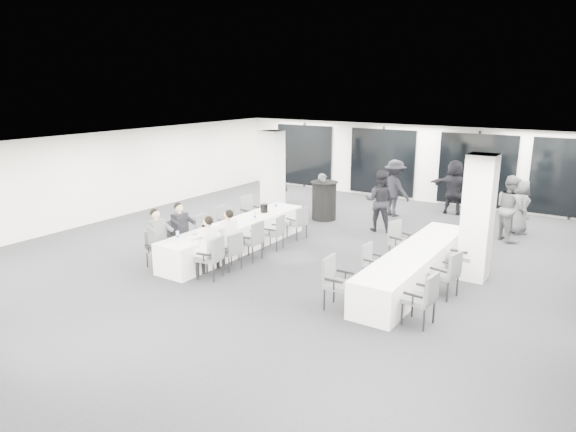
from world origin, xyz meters
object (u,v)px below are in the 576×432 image
chair_main_right_second (232,249)px  standing_guest_c (395,184)px  standing_guest_a (323,194)px  standing_guest_b (380,197)px  chair_side_left_far (399,239)px  chair_side_right_far (466,252)px  chair_main_left_fourth (226,221)px  chair_main_left_far (250,211)px  cocktail_table (324,200)px  chair_side_left_near (335,279)px  chair_main_right_fourth (276,230)px  chair_main_right_far (299,221)px  chair_main_left_near (156,247)px  chair_side_left_mid (372,261)px  standing_guest_d (476,193)px  standing_guest_h (511,204)px  ice_bucket_far (264,208)px  chair_side_right_near (424,296)px  standing_guest_e (521,203)px  chair_main_right_near (213,255)px  standing_guest_f (454,183)px  standing_guest_g (281,175)px  ice_bucket_near (207,229)px  chair_main_left_second (177,236)px  chair_side_right_mid (448,272)px  banquet_table_side (415,266)px  chair_main_left_mid (204,229)px  banquet_table_main (237,236)px

chair_main_right_second → standing_guest_c: standing_guest_c is taller
standing_guest_a → standing_guest_b: 2.02m
chair_side_left_far → chair_side_right_far: bearing=95.9°
chair_main_left_fourth → chair_main_left_far: 1.12m
chair_main_left_far → chair_side_right_far: (6.38, -0.39, -0.01)m
cocktail_table → chair_side_left_near: cocktail_table is taller
standing_guest_a → chair_main_right_fourth: bearing=-127.4°
chair_main_right_fourth → chair_main_right_far: (-0.00, 1.12, 0.00)m
chair_main_left_near → chair_side_left_mid: (4.70, 1.92, -0.01)m
standing_guest_d → chair_main_left_near: bearing=30.2°
standing_guest_h → ice_bucket_far: 6.81m
chair_side_left_mid → chair_side_right_near: size_ratio=0.85×
chair_main_right_far → standing_guest_e: size_ratio=0.50×
chair_main_right_near → chair_side_left_far: chair_side_left_far is taller
ice_bucket_far → chair_main_right_near: bearing=-74.6°
cocktail_table → chair_main_left_fourth: 3.68m
chair_main_right_near → standing_guest_e: bearing=-44.2°
chair_main_right_far → standing_guest_f: standing_guest_f is taller
chair_main_left_near → standing_guest_g: bearing=-157.2°
cocktail_table → chair_main_left_far: (-1.19, -2.36, -0.03)m
chair_main_left_far → standing_guest_c: bearing=152.2°
chair_main_right_fourth → standing_guest_d: 6.69m
chair_side_right_far → ice_bucket_near: bearing=116.2°
standing_guest_a → standing_guest_f: (3.26, 3.12, 0.18)m
chair_main_left_second → standing_guest_e: 9.77m
chair_main_left_near → chair_side_right_mid: 6.65m
standing_guest_g → chair_main_right_fourth: bearing=-13.2°
chair_side_right_mid → standing_guest_f: (-1.91, 7.12, 0.48)m
standing_guest_c → ice_bucket_far: 4.88m
chair_side_right_mid → standing_guest_g: bearing=67.2°
chair_main_left_far → chair_side_right_near: 7.16m
chair_side_left_far → standing_guest_c: bearing=-142.5°
chair_main_left_far → chair_side_right_mid: size_ratio=1.06×
chair_main_right_second → ice_bucket_near: ice_bucket_near is taller
ice_bucket_near → standing_guest_c: bearing=74.0°
banquet_table_side → chair_main_left_mid: bearing=-173.0°
chair_main_left_mid → chair_side_right_mid: 6.36m
chair_main_left_fourth → chair_main_right_second: chair_main_left_fourth is taller
chair_main_left_second → standing_guest_a: 5.37m
banquet_table_main → standing_guest_a: size_ratio=2.93×
banquet_table_side → chair_main_left_second: size_ratio=5.05×
standing_guest_a → standing_guest_b: bearing=-49.9°
standing_guest_d → standing_guest_e: (1.37, -0.40, -0.05)m
chair_main_left_fourth → chair_side_left_far: bearing=90.0°
chair_main_right_fourth → standing_guest_h: 6.53m
cocktail_table → ice_bucket_near: size_ratio=4.68×
chair_side_right_near → chair_side_left_mid: bearing=54.4°
cocktail_table → standing_guest_b: (2.01, -0.26, 0.40)m
standing_guest_c → standing_guest_g: (-4.07, -0.63, -0.00)m
chair_side_right_near → standing_guest_g: standing_guest_g is taller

